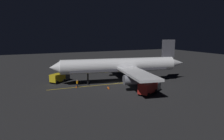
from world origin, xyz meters
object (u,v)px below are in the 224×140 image
at_px(traffic_cone_near_left, 109,88).
at_px(traffic_cone_far, 78,81).
at_px(airliner, 121,66).
at_px(traffic_cone_near_right, 108,87).
at_px(baggage_truck, 59,78).
at_px(ground_crew_worker, 77,83).
at_px(traffic_cone_under_wing, 76,87).
at_px(catering_truck, 149,88).

relative_size(traffic_cone_near_left, traffic_cone_far, 1.00).
bearing_deg(airliner, traffic_cone_near_right, 124.41).
bearing_deg(baggage_truck, ground_crew_worker, -156.47).
height_order(traffic_cone_under_wing, traffic_cone_far, same).
distance_m(airliner, traffic_cone_near_right, 7.70).
relative_size(ground_crew_worker, traffic_cone_far, 3.16).
xyz_separation_m(catering_truck, traffic_cone_under_wing, (11.12, 12.69, -1.06)).
relative_size(airliner, ground_crew_worker, 20.28).
xyz_separation_m(traffic_cone_near_left, traffic_cone_under_wing, (4.28, 6.43, 0.00)).
height_order(airliner, traffic_cone_near_right, airliner).
bearing_deg(traffic_cone_far, airliner, -117.55).
relative_size(catering_truck, traffic_cone_under_wing, 12.28).
distance_m(baggage_truck, ground_crew_worker, 7.35).
height_order(airliner, traffic_cone_far, airliner).
bearing_deg(traffic_cone_far, traffic_cone_near_right, -152.19).
distance_m(traffic_cone_near_left, traffic_cone_near_right, 0.77).
height_order(catering_truck, ground_crew_worker, catering_truck).
bearing_deg(baggage_truck, catering_truck, -140.23).
relative_size(traffic_cone_near_right, traffic_cone_under_wing, 1.00).
bearing_deg(traffic_cone_near_right, baggage_truck, 40.32).
height_order(ground_crew_worker, traffic_cone_near_right, ground_crew_worker).
bearing_deg(traffic_cone_near_right, traffic_cone_near_left, 171.72).
height_order(airliner, catering_truck, airliner).
relative_size(airliner, traffic_cone_under_wing, 64.15).
bearing_deg(airliner, traffic_cone_near_left, 129.03).
xyz_separation_m(baggage_truck, traffic_cone_under_wing, (-7.21, -2.56, -0.95)).
distance_m(baggage_truck, traffic_cone_near_left, 14.61).
height_order(catering_truck, traffic_cone_under_wing, catering_truck).
bearing_deg(traffic_cone_near_left, airliner, -50.97).
distance_m(baggage_truck, traffic_cone_under_wing, 7.71).
relative_size(baggage_truck, traffic_cone_near_left, 10.28).
bearing_deg(ground_crew_worker, catering_truck, -133.26).
bearing_deg(traffic_cone_near_left, traffic_cone_under_wing, 56.36).
bearing_deg(baggage_truck, airliner, -116.04).
relative_size(catering_truck, traffic_cone_far, 12.28).
bearing_deg(traffic_cone_under_wing, ground_crew_worker, -38.29).
bearing_deg(baggage_truck, traffic_cone_near_right, -139.68).
bearing_deg(traffic_cone_far, catering_truck, -146.69).
bearing_deg(traffic_cone_near_left, baggage_truck, 38.05).
xyz_separation_m(ground_crew_worker, traffic_cone_near_right, (-3.99, -6.17, -0.64)).
distance_m(catering_truck, traffic_cone_near_left, 9.33).
height_order(airliner, traffic_cone_under_wing, airliner).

